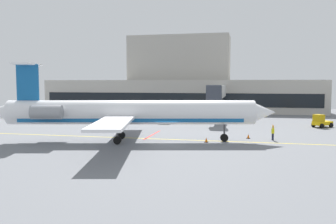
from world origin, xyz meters
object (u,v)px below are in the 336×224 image
(regional_jet, at_px, (127,113))
(baggage_tug, at_px, (79,116))
(belt_loader, at_px, (167,118))
(pushback_tractor, at_px, (321,121))
(marshaller, at_px, (273,132))
(fuel_tank, at_px, (120,108))

(regional_jet, relative_size, baggage_tug, 8.68)
(regional_jet, relative_size, belt_loader, 8.31)
(baggage_tug, xyz_separation_m, pushback_tractor, (40.06, 0.05, 0.02))
(marshaller, bearing_deg, fuel_tank, 137.58)
(regional_jet, bearing_deg, belt_loader, 89.44)
(belt_loader, bearing_deg, pushback_tractor, -2.37)
(pushback_tractor, xyz_separation_m, fuel_tank, (-36.92, 12.18, 0.64))
(belt_loader, bearing_deg, fuel_tank, 138.29)
(regional_jet, height_order, marshaller, regional_jet)
(regional_jet, xyz_separation_m, baggage_tug, (-15.48, 18.81, -2.48))
(regional_jet, relative_size, fuel_tank, 4.47)
(pushback_tractor, height_order, fuel_tank, fuel_tank)
(pushback_tractor, bearing_deg, baggage_tug, -179.92)
(marshaller, bearing_deg, baggage_tug, 156.16)
(belt_loader, bearing_deg, baggage_tug, -176.12)
(belt_loader, bearing_deg, marshaller, -42.96)
(pushback_tractor, xyz_separation_m, belt_loader, (-24.38, 1.01, -0.01))
(belt_loader, xyz_separation_m, fuel_tank, (-12.54, 11.18, 0.66))
(regional_jet, distance_m, marshaller, 17.34)
(baggage_tug, height_order, fuel_tank, fuel_tank)
(regional_jet, distance_m, belt_loader, 20.02)
(baggage_tug, height_order, belt_loader, belt_loader)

